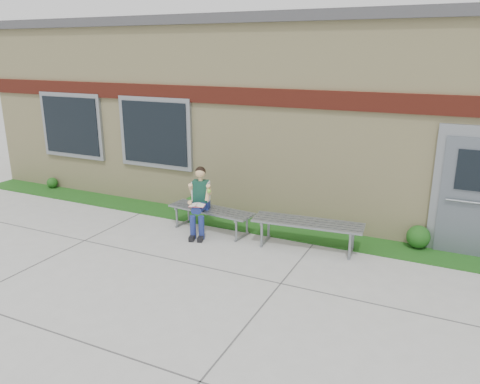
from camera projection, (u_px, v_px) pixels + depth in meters
The scene contains 9 objects.
ground at pixel (209, 284), 7.27m from camera, with size 80.00×80.00×0.00m, color #9E9E99.
grass_strip at pixel (271, 229), 9.51m from camera, with size 16.00×0.80×0.02m, color #1A4412.
school_building at pixel (323, 107), 11.83m from camera, with size 16.20×6.22×4.20m.
bench_left at pixel (211, 214), 9.33m from camera, with size 1.83×0.68×0.46m.
bench_right at pixel (307, 228), 8.49m from camera, with size 2.04×0.74×0.52m.
girl at pixel (200, 199), 9.12m from camera, with size 0.55×0.81×1.33m.
shrub_west at pixel (52, 183), 12.27m from camera, with size 0.27×0.27×0.27m, color #1A4412.
shrub_mid at pixel (192, 204), 10.51m from camera, with size 0.33×0.33×0.33m, color #1A4412.
shrub_east at pixel (418, 237), 8.52m from camera, with size 0.42×0.42×0.42m, color #1A4412.
Camera 1 is at (3.25, -5.69, 3.48)m, focal length 35.00 mm.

